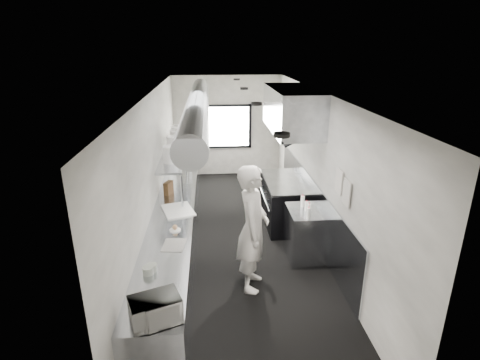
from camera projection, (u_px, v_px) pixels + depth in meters
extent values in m
cube|color=black|center=(238.00, 240.00, 7.37)|extent=(3.00, 8.00, 0.01)
cube|color=silver|center=(238.00, 93.00, 6.42)|extent=(3.00, 8.00, 0.01)
cube|color=silver|center=(227.00, 126.00, 10.65)|extent=(3.00, 0.02, 2.80)
cube|color=silver|center=(274.00, 324.00, 3.14)|extent=(3.00, 0.02, 2.80)
cube|color=silver|center=(155.00, 174.00, 6.78)|extent=(0.02, 8.00, 2.80)
cube|color=silver|center=(319.00, 169.00, 7.01)|extent=(0.02, 8.00, 2.80)
cube|color=#91979F|center=(310.00, 205.00, 7.58)|extent=(0.03, 5.50, 1.10)
cylinder|color=gray|center=(197.00, 105.00, 6.83)|extent=(0.40, 6.40, 0.40)
cube|color=silver|center=(227.00, 127.00, 10.61)|extent=(1.20, 0.03, 1.10)
cube|color=black|center=(227.00, 106.00, 10.43)|extent=(1.36, 0.03, 0.08)
cube|color=black|center=(228.00, 146.00, 10.82)|extent=(1.36, 0.03, 0.08)
cube|color=black|center=(204.00, 127.00, 10.58)|extent=(0.08, 0.03, 1.25)
cube|color=black|center=(250.00, 126.00, 10.67)|extent=(0.08, 0.03, 1.25)
cube|color=#91979F|center=(292.00, 109.00, 7.29)|extent=(0.80, 2.20, 0.80)
cube|color=#91979F|center=(272.00, 130.00, 7.40)|extent=(0.05, 2.20, 0.05)
cube|color=black|center=(287.00, 127.00, 7.40)|extent=(0.50, 2.10, 0.28)
cube|color=#91979F|center=(175.00, 233.00, 6.66)|extent=(0.70, 6.00, 0.90)
cube|color=#91979F|center=(175.00, 150.00, 7.69)|extent=(0.45, 3.00, 0.04)
cylinder|color=#91979F|center=(182.00, 190.00, 6.51)|extent=(0.04, 0.04, 0.66)
cylinder|color=#91979F|center=(186.00, 166.00, 7.82)|extent=(0.04, 0.04, 0.66)
cylinder|color=#91979F|center=(189.00, 148.00, 9.13)|extent=(0.04, 0.04, 0.66)
cube|color=black|center=(285.00, 202.00, 7.95)|extent=(0.85, 1.60, 0.90)
cube|color=#91979F|center=(286.00, 181.00, 7.79)|extent=(0.85, 1.60, 0.04)
cube|color=#91979F|center=(266.00, 203.00, 7.92)|extent=(0.03, 1.55, 0.80)
cylinder|color=#91979F|center=(265.00, 199.00, 7.89)|extent=(0.03, 1.30, 0.03)
cube|color=#91979F|center=(306.00, 234.00, 6.65)|extent=(0.65, 0.80, 0.90)
cube|color=#91979F|center=(186.00, 168.00, 10.13)|extent=(0.70, 1.20, 0.90)
cube|color=beige|center=(339.00, 181.00, 5.81)|extent=(0.02, 0.28, 0.38)
cube|color=beige|center=(347.00, 193.00, 5.50)|extent=(0.02, 0.28, 0.38)
imported|color=silver|center=(253.00, 229.00, 5.65)|extent=(0.60, 0.80, 1.98)
imported|color=silver|center=(155.00, 310.00, 3.86)|extent=(0.56, 0.50, 0.28)
cylinder|color=#A7B0A2|center=(152.00, 268.00, 4.74)|extent=(0.16, 0.16, 0.10)
cylinder|color=#A7B0A2|center=(148.00, 271.00, 4.69)|extent=(0.18, 0.18, 0.10)
cube|color=silver|center=(174.00, 245.00, 5.37)|extent=(0.34, 0.41, 0.01)
cylinder|color=white|center=(175.00, 230.00, 5.79)|extent=(0.22, 0.22, 0.01)
sphere|color=tan|center=(175.00, 227.00, 5.78)|extent=(0.08, 0.08, 0.08)
cube|color=white|center=(178.00, 210.00, 6.48)|extent=(0.64, 0.74, 0.02)
cube|color=#52351D|center=(168.00, 188.00, 7.16)|extent=(0.18, 0.24, 0.24)
cylinder|color=white|center=(170.00, 154.00, 6.79)|extent=(0.27, 0.27, 0.30)
cylinder|color=white|center=(174.00, 145.00, 7.38)|extent=(0.33, 0.33, 0.33)
cylinder|color=white|center=(176.00, 139.00, 7.82)|extent=(0.30, 0.30, 0.35)
cylinder|color=white|center=(177.00, 134.00, 8.17)|extent=(0.29, 0.29, 0.37)
cylinder|color=white|center=(308.00, 213.00, 6.15)|extent=(0.08, 0.08, 0.19)
cylinder|color=white|center=(309.00, 209.00, 6.32)|extent=(0.08, 0.08, 0.18)
cylinder|color=white|center=(306.00, 206.00, 6.45)|extent=(0.07, 0.07, 0.17)
cylinder|color=white|center=(303.00, 201.00, 6.61)|extent=(0.09, 0.09, 0.20)
cylinder|color=white|center=(302.00, 200.00, 6.71)|extent=(0.07, 0.07, 0.17)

